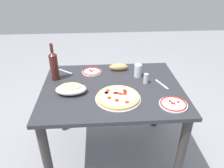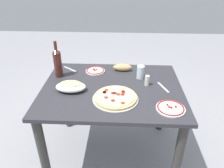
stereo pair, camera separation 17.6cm
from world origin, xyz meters
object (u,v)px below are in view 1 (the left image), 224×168
Objects in this scene: water_glass at (138,71)px; bread_loaf at (119,67)px; pepperoni_pizza at (118,97)px; dining_table at (112,101)px; side_plate_near at (173,104)px; wine_bottle at (54,65)px; spice_shaker at (146,79)px; side_plate_far at (92,71)px; baked_pasta_dish at (71,89)px.

water_glass is 0.21m from bread_loaf.
pepperoni_pizza is at bearing -95.85° from bread_loaf.
dining_table is 9.90× the size of water_glass.
side_plate_near is 1.17× the size of bread_loaf.
side_plate_near is at bearing -67.75° from water_glass.
wine_bottle is 1.86× the size of bread_loaf.
side_plate_near is 2.34× the size of spice_shaker.
pepperoni_pizza reaches higher than side_plate_far.
baked_pasta_dish is 0.38m from side_plate_far.
dining_table is at bearing 101.27° from pepperoni_pizza.
bread_loaf is at bearing 13.54° from wine_bottle.
side_plate_far is (0.31, 0.11, -0.12)m from wine_bottle.
spice_shaker reaches higher than baked_pasta_dish.
water_glass reaches higher than spice_shaker.
side_plate_far is (-0.41, 0.11, -0.05)m from water_glass.
spice_shaker reaches higher than pepperoni_pizza.
side_plate_near is (0.39, -0.11, -0.01)m from pepperoni_pizza.
baked_pasta_dish is at bearing -113.96° from side_plate_far.
pepperoni_pizza is 3.97× the size of spice_shaker.
water_glass is at bearing 112.25° from side_plate_near.
dining_table is 0.36m from side_plate_far.
pepperoni_pizza is 2.99× the size of water_glass.
pepperoni_pizza is at bearing -65.65° from side_plate_far.
pepperoni_pizza is 0.48m from bread_loaf.
spice_shaker is at bearing -9.11° from wine_bottle.
spice_shaker is (0.25, 0.22, 0.03)m from pepperoni_pizza.
side_plate_far is at bearing 136.81° from side_plate_near.
bread_loaf is (-0.34, 0.59, 0.02)m from side_plate_near.
dining_table is at bearing -19.65° from wine_bottle.
baked_pasta_dish is at bearing -56.81° from wine_bottle.
wine_bottle is (-0.48, 0.17, 0.27)m from dining_table.
wine_bottle is 0.35m from side_plate_far.
side_plate_far is 1.02× the size of bread_loaf.
dining_table is 5.61× the size of side_plate_near.
spice_shaker is at bearing -26.74° from side_plate_far.
pepperoni_pizza reaches higher than dining_table.
side_plate_far is at bearing 66.04° from baked_pasta_dish.
water_glass is at bearing -14.76° from side_plate_far.
water_glass is at bearing 35.37° from dining_table.
baked_pasta_dish is (-0.32, -0.07, 0.18)m from dining_table.
dining_table is 0.34m from spice_shaker.
pepperoni_pizza is 0.34m from spice_shaker.
dining_table is at bearing -144.63° from water_glass.
baked_pasta_dish reaches higher than dining_table.
side_plate_near is 1.14× the size of side_plate_far.
bread_loaf is at bearing 84.15° from pepperoni_pizza.
dining_table is 0.38m from baked_pasta_dish.
water_glass is at bearing -40.96° from bread_loaf.
spice_shaker is (-0.14, 0.33, 0.03)m from side_plate_near.
pepperoni_pizza is 1.98× the size of bread_loaf.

